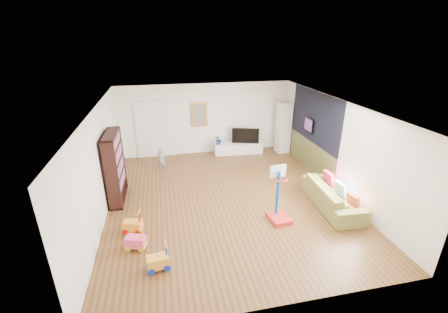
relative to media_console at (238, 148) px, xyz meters
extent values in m
cube|color=brown|center=(-1.21, -3.36, -0.22)|extent=(6.50, 7.50, 0.00)
cube|color=white|center=(-1.21, -3.36, 2.48)|extent=(6.50, 7.50, 0.00)
cube|color=white|center=(-1.21, 0.39, 1.13)|extent=(6.50, 0.00, 2.70)
cube|color=silver|center=(-1.21, -7.11, 1.13)|extent=(6.50, 0.00, 2.70)
cube|color=silver|center=(-4.46, -3.36, 1.13)|extent=(0.00, 7.50, 2.70)
cube|color=silver|center=(2.04, -3.36, 1.13)|extent=(0.00, 7.50, 2.70)
cube|color=black|center=(2.03, -1.96, 1.63)|extent=(0.01, 3.20, 1.70)
cube|color=brown|center=(2.03, -1.96, 0.28)|extent=(0.01, 3.20, 1.00)
cube|color=white|center=(-3.11, 0.35, 0.83)|extent=(1.45, 0.06, 2.10)
cube|color=gold|center=(-1.46, 0.35, 1.33)|extent=(0.62, 0.06, 0.92)
cube|color=#7F3F8C|center=(1.96, -1.76, 1.33)|extent=(0.04, 0.56, 0.46)
cube|color=white|center=(0.00, 0.00, 0.00)|extent=(1.90, 0.58, 0.44)
cube|color=silver|center=(1.74, -0.19, 0.78)|extent=(0.50, 0.50, 1.99)
cube|color=black|center=(-4.22, -2.69, 0.76)|extent=(0.37, 1.34, 1.95)
imported|color=olive|center=(1.50, -4.33, 0.10)|extent=(0.98, 2.25, 0.64)
cube|color=red|center=(-0.14, -4.66, 0.50)|extent=(0.57, 0.66, 1.44)
cube|color=orange|center=(-3.72, -4.40, 0.06)|extent=(0.47, 0.37, 0.56)
cube|color=#FDA830|center=(-3.15, -5.76, 0.07)|extent=(0.46, 0.32, 0.57)
cube|color=#F8508A|center=(-3.63, -5.02, 0.06)|extent=(0.48, 0.37, 0.56)
imported|color=gray|center=(-2.99, -0.98, 0.18)|extent=(0.29, 0.19, 0.79)
imported|color=black|center=(0.28, 0.00, 0.52)|extent=(1.03, 0.44, 0.60)
imported|color=navy|center=(-0.78, -0.03, 0.41)|extent=(0.42, 0.39, 0.39)
cube|color=#C6422A|center=(1.69, -4.93, 0.29)|extent=(0.15, 0.35, 0.34)
cube|color=white|center=(1.72, -4.33, 0.29)|extent=(0.13, 0.40, 0.39)
cube|color=#C22351|center=(1.74, -3.69, 0.29)|extent=(0.13, 0.41, 0.41)
camera|label=1|loc=(-2.85, -10.64, 4.17)|focal=24.00mm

